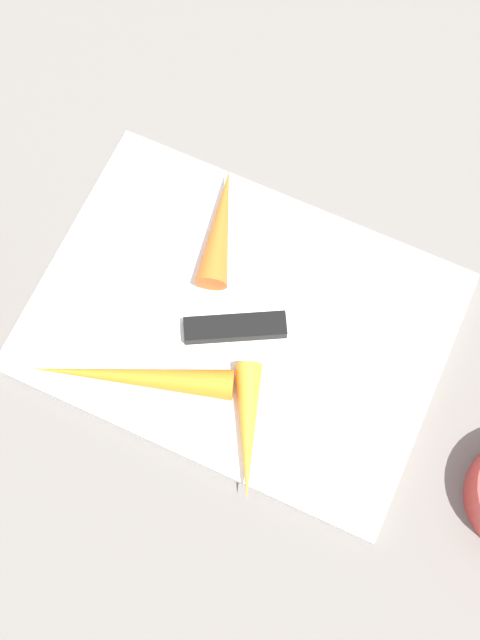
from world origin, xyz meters
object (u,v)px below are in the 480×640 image
(carrot_medium, at_px, (220,225))
(carrot_longest, at_px, (131,377))
(cutting_board, at_px, (240,322))
(knife, at_px, (247,325))
(carrot_shortest, at_px, (248,430))

(carrot_medium, bearing_deg, carrot_longest, 159.70)
(cutting_board, xyz_separation_m, carrot_medium, (0.05, -0.07, 0.02))
(cutting_board, height_order, carrot_medium, carrot_medium)
(cutting_board, distance_m, knife, 0.01)
(knife, relative_size, carrot_shortest, 1.62)
(cutting_board, relative_size, knife, 1.94)
(carrot_longest, relative_size, carrot_shortest, 1.54)
(cutting_board, xyz_separation_m, carrot_shortest, (-0.05, 0.09, 0.02))
(carrot_longest, distance_m, carrot_shortest, 0.11)
(cutting_board, relative_size, carrot_shortest, 3.15)
(cutting_board, distance_m, carrot_medium, 0.09)
(knife, distance_m, carrot_medium, 0.10)
(cutting_board, height_order, carrot_shortest, carrot_shortest)
(carrot_shortest, bearing_deg, carrot_longest, -113.72)
(knife, height_order, carrot_longest, carrot_longest)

